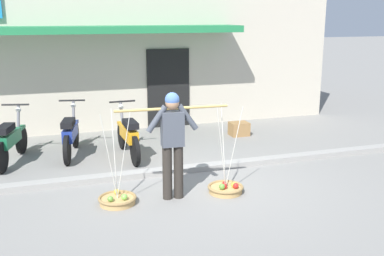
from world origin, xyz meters
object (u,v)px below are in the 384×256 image
object	(u,v)px
fruit_vendor	(173,138)
fruit_basket_left_side	(226,188)
motorcycle_third_in_row	(128,136)
motorcycle_second_in_row	(71,134)
motorcycle_nearest_shop	(11,141)
wooden_crate	(239,129)
fruit_basket_right_side	(117,199)

from	to	relation	value
fruit_vendor	fruit_basket_left_side	world-z (taller)	fruit_vendor
motorcycle_third_in_row	motorcycle_second_in_row	bearing A→B (deg)	157.30
motorcycle_nearest_shop	wooden_crate	distance (m)	5.12
motorcycle_third_in_row	wooden_crate	xyz separation A→B (m)	(2.85, 0.88, -0.29)
fruit_basket_right_side	wooden_crate	size ratio (longest dim) A/B	3.30
fruit_basket_left_side	motorcycle_third_in_row	distance (m)	2.69
fruit_basket_left_side	motorcycle_second_in_row	size ratio (longest dim) A/B	0.81
fruit_basket_left_side	motorcycle_nearest_shop	distance (m)	4.38
fruit_basket_right_side	motorcycle_second_in_row	distance (m)	2.84
motorcycle_second_in_row	motorcycle_third_in_row	bearing A→B (deg)	-22.70
fruit_basket_left_side	motorcycle_third_in_row	xyz separation A→B (m)	(-1.14, 2.41, 0.37)
fruit_vendor	motorcycle_nearest_shop	distance (m)	3.72
fruit_vendor	motorcycle_nearest_shop	size ratio (longest dim) A/B	0.99
motorcycle_third_in_row	wooden_crate	distance (m)	3.00
fruit_vendor	fruit_basket_right_side	size ratio (longest dim) A/B	1.21
fruit_basket_right_side	motorcycle_nearest_shop	distance (m)	3.14
fruit_basket_left_side	motorcycle_second_in_row	distance (m)	3.66
fruit_basket_left_side	wooden_crate	world-z (taller)	fruit_basket_left_side
motorcycle_nearest_shop	fruit_basket_left_side	bearing A→B (deg)	-39.19
motorcycle_second_in_row	wooden_crate	world-z (taller)	motorcycle_second_in_row
fruit_basket_left_side	wooden_crate	size ratio (longest dim) A/B	3.30
fruit_vendor	motorcycle_nearest_shop	bearing A→B (deg)	132.78
fruit_vendor	wooden_crate	size ratio (longest dim) A/B	3.99
motorcycle_nearest_shop	wooden_crate	bearing A→B (deg)	6.06
motorcycle_nearest_shop	wooden_crate	xyz separation A→B (m)	(5.09, 0.54, -0.29)
motorcycle_nearest_shop	motorcycle_third_in_row	size ratio (longest dim) A/B	0.98
fruit_vendor	motorcycle_second_in_row	size ratio (longest dim) A/B	0.98
fruit_basket_left_side	motorcycle_second_in_row	world-z (taller)	fruit_basket_left_side
fruit_basket_right_side	motorcycle_third_in_row	xyz separation A→B (m)	(0.61, 2.31, 0.38)
fruit_vendor	fruit_basket_right_side	distance (m)	1.26
fruit_vendor	motorcycle_third_in_row	xyz separation A→B (m)	(-0.26, 2.36, -0.53)
fruit_basket_right_side	motorcycle_third_in_row	size ratio (longest dim) A/B	0.80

